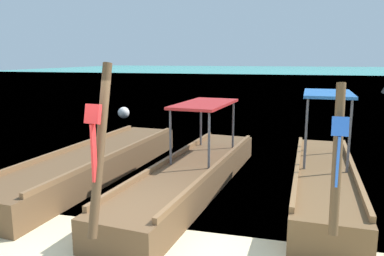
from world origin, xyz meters
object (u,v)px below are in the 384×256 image
longtail_boat_blue_ribbon (324,179)px  mooring_buoy_far (124,113)px  longtail_boat_violet_ribbon (94,164)px  longtail_boat_red_ribbon (192,174)px

longtail_boat_blue_ribbon → mooring_buoy_far: (-8.16, 8.07, -0.09)m
mooring_buoy_far → longtail_boat_violet_ribbon: bearing=-69.8°
longtail_boat_blue_ribbon → longtail_boat_violet_ribbon: bearing=-179.6°
longtail_boat_violet_ribbon → mooring_buoy_far: (-2.98, 8.11, -0.03)m
longtail_boat_blue_ribbon → mooring_buoy_far: bearing=135.3°
longtail_boat_violet_ribbon → longtail_boat_blue_ribbon: bearing=0.4°
longtail_boat_red_ribbon → longtail_boat_blue_ribbon: (2.70, 0.33, 0.02)m
longtail_boat_blue_ribbon → longtail_boat_red_ribbon: bearing=-173.0°
longtail_boat_blue_ribbon → mooring_buoy_far: size_ratio=11.00×
longtail_boat_red_ribbon → mooring_buoy_far: bearing=123.0°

